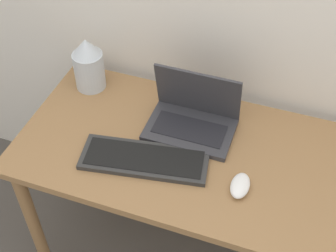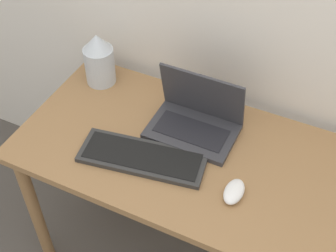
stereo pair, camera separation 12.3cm
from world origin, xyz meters
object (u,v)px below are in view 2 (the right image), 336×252
(laptop, at_px, (196,118))
(keyboard, at_px, (142,157))
(mouse, at_px, (234,192))
(vase, at_px, (99,59))
(mp3_player, at_px, (166,145))

(laptop, xyz_separation_m, keyboard, (-0.11, -0.22, -0.04))
(laptop, bearing_deg, keyboard, -115.61)
(mouse, bearing_deg, vase, 155.60)
(laptop, xyz_separation_m, mp3_player, (-0.06, -0.13, -0.05))
(keyboard, distance_m, vase, 0.48)
(laptop, height_order, mp3_player, laptop)
(laptop, bearing_deg, mouse, -44.22)
(keyboard, bearing_deg, laptop, 64.39)
(laptop, bearing_deg, vase, 169.32)
(vase, distance_m, mp3_player, 0.47)
(vase, bearing_deg, laptop, -10.68)
(keyboard, xyz_separation_m, mp3_player, (0.05, 0.09, -0.01))
(laptop, xyz_separation_m, vase, (-0.46, 0.09, 0.06))
(keyboard, relative_size, mouse, 4.25)
(keyboard, bearing_deg, vase, 139.06)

